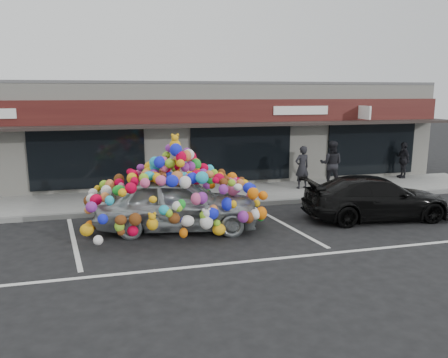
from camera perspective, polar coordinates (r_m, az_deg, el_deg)
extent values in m
plane|color=black|center=(12.29, -3.95, -7.18)|extent=(90.00, 90.00, 0.00)
cube|color=beige|center=(20.16, -8.47, 6.08)|extent=(24.00, 6.00, 4.20)
cube|color=#59595B|center=(20.08, -8.65, 12.20)|extent=(24.00, 6.00, 0.12)
cube|color=#3B1110|center=(17.04, -7.46, 8.71)|extent=(24.00, 0.18, 0.90)
cube|color=black|center=(16.55, -7.20, 6.91)|extent=(24.00, 1.20, 0.10)
cube|color=white|center=(19.39, 17.82, 8.28)|extent=(0.08, 0.95, 0.55)
cube|color=white|center=(18.42, 10.03, 8.82)|extent=(2.40, 0.04, 0.35)
cube|color=black|center=(17.14, -17.35, 2.60)|extent=(4.20, 0.12, 2.30)
cube|color=black|center=(17.85, 2.27, 3.43)|extent=(4.20, 0.12, 2.30)
cube|color=black|center=(20.39, 18.69, 3.83)|extent=(4.20, 0.12, 2.30)
cube|color=gray|center=(16.07, -6.56, -2.51)|extent=(26.00, 3.00, 0.15)
cube|color=slate|center=(14.63, -5.75, -3.87)|extent=(26.00, 0.18, 0.16)
cube|color=silver|center=(12.35, -19.02, -7.67)|extent=(0.73, 4.37, 0.01)
cube|color=silver|center=(13.23, 7.96, -5.89)|extent=(0.73, 4.37, 0.01)
cube|color=silver|center=(16.03, 26.17, -3.92)|extent=(0.73, 4.37, 0.01)
cube|color=silver|center=(10.76, 9.06, -10.01)|extent=(14.00, 0.12, 0.01)
imported|color=silver|center=(12.53, -6.06, -3.12)|extent=(2.65, 4.86, 1.57)
ellipsoid|color=red|center=(12.26, -6.20, 3.10)|extent=(1.71, 2.15, 1.18)
sphere|color=#FDB014|center=(12.63, 1.25, -1.36)|extent=(0.34, 0.34, 0.34)
sphere|color=#0E09F7|center=(11.74, -2.40, -5.24)|extent=(0.36, 0.36, 0.36)
sphere|color=green|center=(13.45, -10.05, -3.03)|extent=(0.30, 0.30, 0.30)
sphere|color=#D6627E|center=(12.20, -6.25, 5.60)|extent=(0.32, 0.32, 0.32)
sphere|color=#FF9509|center=(12.43, -12.47, -1.79)|extent=(0.30, 0.30, 0.30)
imported|color=black|center=(14.37, 19.25, -2.33)|extent=(2.28, 4.71, 1.32)
imported|color=black|center=(17.37, 10.16, 1.51)|extent=(0.67, 0.49, 1.68)
imported|color=black|center=(17.93, 13.83, 1.93)|extent=(1.13, 1.07, 1.85)
imported|color=#28262C|center=(20.83, 22.35, 2.31)|extent=(0.97, 0.50, 1.58)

